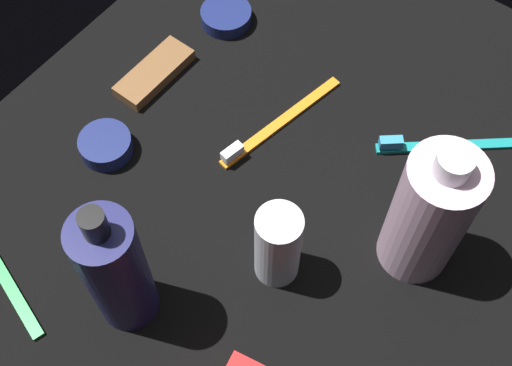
% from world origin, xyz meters
% --- Properties ---
extents(ground_plane, '(0.84, 0.64, 0.01)m').
position_xyz_m(ground_plane, '(0.00, 0.00, -0.01)').
color(ground_plane, black).
extents(lotion_bottle, '(0.06, 0.06, 0.19)m').
position_xyz_m(lotion_bottle, '(-0.17, 0.03, 0.08)').
color(lotion_bottle, '#1C1E52').
rests_on(lotion_bottle, ground_plane).
extents(bodywash_bottle, '(0.07, 0.07, 0.19)m').
position_xyz_m(bodywash_bottle, '(0.05, -0.17, 0.08)').
color(bodywash_bottle, silver).
rests_on(bodywash_bottle, ground_plane).
extents(deodorant_stick, '(0.05, 0.05, 0.11)m').
position_xyz_m(deodorant_stick, '(-0.05, -0.07, 0.05)').
color(deodorant_stick, silver).
rests_on(deodorant_stick, ground_plane).
extents(toothbrush_teal, '(0.12, 0.15, 0.02)m').
position_xyz_m(toothbrush_teal, '(0.18, -0.13, 0.01)').
color(toothbrush_teal, teal).
rests_on(toothbrush_teal, ground_plane).
extents(toothbrush_orange, '(0.18, 0.05, 0.02)m').
position_xyz_m(toothbrush_orange, '(0.08, 0.04, 0.01)').
color(toothbrush_orange, orange).
rests_on(toothbrush_orange, ground_plane).
extents(snack_bar_brown, '(0.10, 0.04, 0.01)m').
position_xyz_m(snack_bar_brown, '(0.06, 0.20, 0.01)').
color(snack_bar_brown, brown).
rests_on(snack_bar_brown, ground_plane).
extents(cream_tin_left, '(0.06, 0.06, 0.02)m').
position_xyz_m(cream_tin_left, '(-0.05, 0.17, 0.01)').
color(cream_tin_left, navy).
rests_on(cream_tin_left, ground_plane).
extents(cream_tin_right, '(0.06, 0.06, 0.02)m').
position_xyz_m(cream_tin_right, '(0.18, 0.18, 0.01)').
color(cream_tin_right, navy).
rests_on(cream_tin_right, ground_plane).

